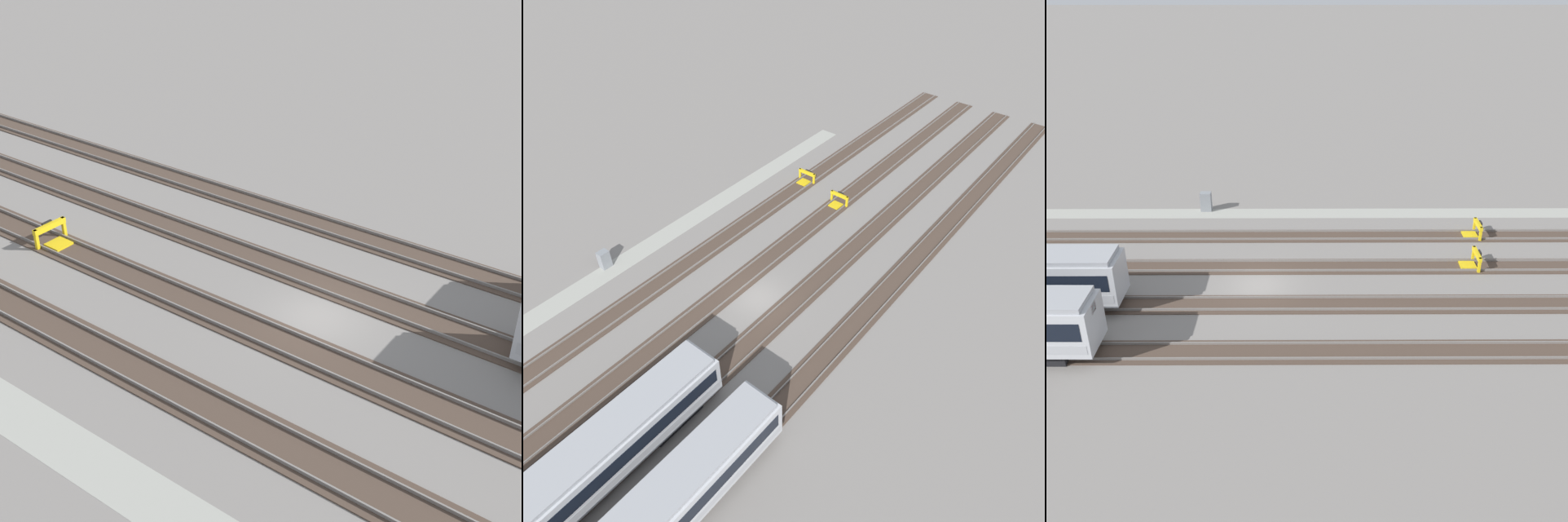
% 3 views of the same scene
% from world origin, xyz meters
% --- Properties ---
extents(ground_plane, '(400.00, 400.00, 0.00)m').
position_xyz_m(ground_plane, '(0.00, 0.00, 0.00)').
color(ground_plane, gray).
extents(service_walkway, '(54.00, 2.00, 0.01)m').
position_xyz_m(service_walkway, '(0.00, -12.03, 0.00)').
color(service_walkway, '#9E9E93').
rests_on(service_walkway, ground).
extents(rail_track_nearest, '(90.00, 2.24, 0.21)m').
position_xyz_m(rail_track_nearest, '(0.00, -7.52, 0.04)').
color(rail_track_nearest, '#47382D').
rests_on(rail_track_nearest, ground).
extents(rail_track_near_inner, '(90.00, 2.24, 0.21)m').
position_xyz_m(rail_track_near_inner, '(0.00, -2.51, 0.04)').
color(rail_track_near_inner, '#47382D').
rests_on(rail_track_near_inner, ground).
extents(rail_track_middle, '(90.00, 2.24, 0.21)m').
position_xyz_m(rail_track_middle, '(0.00, 2.51, 0.04)').
color(rail_track_middle, '#47382D').
rests_on(rail_track_middle, ground).
extents(rail_track_far_inner, '(90.00, 2.24, 0.21)m').
position_xyz_m(rail_track_far_inner, '(0.00, 7.52, 0.04)').
color(rail_track_far_inner, '#47382D').
rests_on(rail_track_far_inner, ground).
extents(subway_car_back_row_leftmost, '(18.01, 2.93, 3.70)m').
position_xyz_m(subway_car_back_row_leftmost, '(17.21, 2.56, 2.04)').
color(subway_car_back_row_leftmost, '#B7BABF').
rests_on(subway_car_back_row_leftmost, ground).
extents(bumper_stop_nearest_track, '(1.34, 2.00, 1.22)m').
position_xyz_m(bumper_stop_nearest_track, '(-16.13, -7.52, 0.51)').
color(bumper_stop_nearest_track, gold).
rests_on(bumper_stop_nearest_track, ground).
extents(bumper_stop_near_inner_track, '(1.35, 2.00, 1.22)m').
position_xyz_m(bumper_stop_near_inner_track, '(-14.78, -2.51, 0.51)').
color(bumper_stop_near_inner_track, gold).
rests_on(bumper_stop_near_inner_track, ground).
extents(electrical_cabinet, '(0.90, 0.73, 1.60)m').
position_xyz_m(electrical_cabinet, '(5.30, -12.72, 0.80)').
color(electrical_cabinet, gray).
rests_on(electrical_cabinet, ground).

